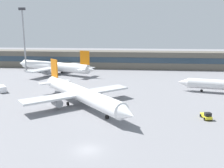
{
  "coord_description": "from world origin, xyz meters",
  "views": [
    {
      "loc": [
        8.22,
        -38.98,
        20.18
      ],
      "look_at": [
        -0.06,
        40.0,
        3.0
      ],
      "focal_mm": 40.23,
      "sensor_mm": 36.0,
      "label": 1
    }
  ],
  "objects_px": {
    "baggage_tug_yellow": "(207,116)",
    "service_van_white": "(2,89)",
    "airplane_far": "(54,66)",
    "floodlight_tower_west": "(24,36)",
    "airplane_near": "(80,94)"
  },
  "relations": [
    {
      "from": "baggage_tug_yellow",
      "to": "service_van_white",
      "type": "bearing_deg",
      "value": 162.04
    },
    {
      "from": "airplane_far",
      "to": "baggage_tug_yellow",
      "type": "xyz_separation_m",
      "value": [
        55.27,
        -55.77,
        -2.7
      ]
    },
    {
      "from": "airplane_far",
      "to": "baggage_tug_yellow",
      "type": "relative_size",
      "value": 11.63
    },
    {
      "from": "airplane_far",
      "to": "baggage_tug_yellow",
      "type": "bearing_deg",
      "value": -45.26
    },
    {
      "from": "baggage_tug_yellow",
      "to": "floodlight_tower_west",
      "type": "distance_m",
      "value": 94.66
    },
    {
      "from": "floodlight_tower_west",
      "to": "airplane_near",
      "type": "bearing_deg",
      "value": -53.43
    },
    {
      "from": "floodlight_tower_west",
      "to": "airplane_far",
      "type": "bearing_deg",
      "value": -16.9
    },
    {
      "from": "service_van_white",
      "to": "floodlight_tower_west",
      "type": "distance_m",
      "value": 45.07
    },
    {
      "from": "airplane_near",
      "to": "service_van_white",
      "type": "bearing_deg",
      "value": 156.82
    },
    {
      "from": "airplane_far",
      "to": "service_van_white",
      "type": "bearing_deg",
      "value": -98.67
    },
    {
      "from": "baggage_tug_yellow",
      "to": "floodlight_tower_west",
      "type": "height_order",
      "value": "floodlight_tower_west"
    },
    {
      "from": "airplane_near",
      "to": "service_van_white",
      "type": "height_order",
      "value": "airplane_near"
    },
    {
      "from": "airplane_near",
      "to": "baggage_tug_yellow",
      "type": "height_order",
      "value": "airplane_near"
    },
    {
      "from": "airplane_near",
      "to": "baggage_tug_yellow",
      "type": "relative_size",
      "value": 9.49
    },
    {
      "from": "baggage_tug_yellow",
      "to": "service_van_white",
      "type": "height_order",
      "value": "service_van_white"
    }
  ]
}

